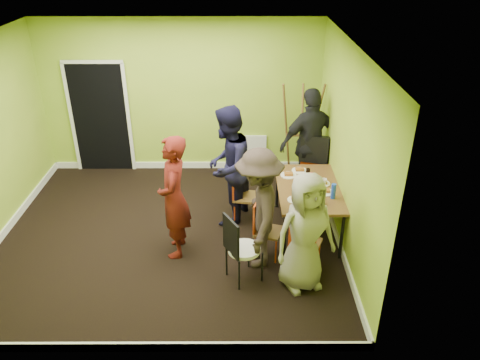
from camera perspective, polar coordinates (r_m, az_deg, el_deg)
The scene contains 28 objects.
ground at distance 7.20m, azimuth -8.44°, elevation -6.49°, with size 5.00×5.00×0.00m, color black.
room_walls at distance 6.73m, azimuth -9.17°, elevation 0.66°, with size 5.04×4.54×2.82m.
dining_table at distance 6.91m, azimuth 8.33°, elevation -1.26°, with size 0.90×1.50×0.75m.
chair_left_far at distance 7.19m, azimuth 0.18°, elevation -1.40°, with size 0.43×0.43×0.91m.
chair_left_near at distance 6.45m, azimuth 2.88°, elevation -5.57°, with size 0.44×0.44×0.85m.
chair_back_end at distance 7.74m, azimuth 8.96°, elevation 2.85°, with size 0.59×0.65×1.12m.
chair_front_end at distance 6.13m, azimuth 7.81°, elevation -7.40°, with size 0.49×0.49×0.91m.
chair_bentwood at distance 5.96m, azimuth -0.06°, elevation -8.05°, with size 0.52×0.51×0.97m.
easel at distance 8.33m, azimuth 7.36°, elevation 5.68°, with size 0.73×0.69×1.83m.
plate_near_left at distance 7.17m, azimuth 5.93°, elevation 0.57°, with size 0.25×0.25×0.01m, color white.
plate_near_right at distance 6.52m, azimuth 6.85°, elevation -2.44°, with size 0.24×0.24×0.01m, color white.
plate_far_back at distance 7.33m, azimuth 7.28°, elevation 1.14°, with size 0.25×0.25×0.01m, color white.
plate_far_front at distance 6.38m, azimuth 9.52°, elevation -3.39°, with size 0.24×0.24×0.01m, color white.
plate_wall_back at distance 7.00m, azimuth 9.97°, elevation -0.41°, with size 0.24×0.24×0.01m, color white.
plate_wall_front at distance 6.78m, azimuth 10.32°, elevation -1.45°, with size 0.25×0.25×0.01m, color white.
thermos at distance 6.79m, azimuth 8.63°, elevation -0.25°, with size 0.07×0.07×0.22m, color white.
blue_bottle at distance 6.61m, azimuth 11.32°, elevation -1.35°, with size 0.07×0.07×0.22m, color blue.
orange_bottle at distance 6.97m, azimuth 7.87°, elevation -0.09°, with size 0.03×0.03×0.08m, color #C73F12.
glass_mid at distance 7.01m, azimuth 7.59°, elevation 0.17°, with size 0.06×0.06×0.09m, color black.
glass_back at distance 7.21m, azimuth 8.28°, elevation 1.00°, with size 0.06×0.06×0.10m, color black.
glass_front at distance 6.47m, azimuth 10.09°, elevation -2.56°, with size 0.06×0.06×0.09m, color black.
cup_a at distance 6.72m, azimuth 7.74°, elevation -1.17°, with size 0.11×0.11×0.09m, color white.
cup_b at distance 6.97m, azimuth 10.17°, elevation -0.21°, with size 0.10×0.10×0.09m, color white.
person_standing at distance 6.35m, azimuth -8.05°, elevation -2.13°, with size 0.64×0.42×1.76m, color #52120E.
person_left_far at distance 7.02m, azimuth -1.52°, elevation 1.69°, with size 0.90×0.70×1.86m, color black.
person_left_near at distance 6.11m, azimuth 2.30°, elevation -3.58°, with size 1.09×0.63×1.69m, color #2E231E.
person_back_end at distance 7.86m, azimuth 8.60°, elevation 4.44°, with size 1.10×0.46×1.88m, color black.
person_front_end at distance 5.79m, azimuth 7.94°, elevation -6.38°, with size 0.78×0.51×1.59m, color gray.
Camera 1 is at (1.03, -5.86, 4.05)m, focal length 35.00 mm.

